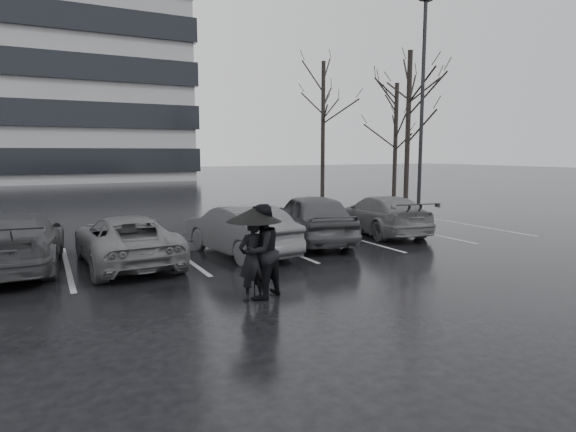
# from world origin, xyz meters

# --- Properties ---
(ground) EXTENTS (160.00, 160.00, 0.00)m
(ground) POSITION_xyz_m (0.00, 0.00, 0.00)
(ground) COLOR black
(ground) RESTS_ON ground
(car_main) EXTENTS (2.73, 4.76, 1.53)m
(car_main) POSITION_xyz_m (1.84, 2.58, 0.76)
(car_main) COLOR black
(car_main) RESTS_ON ground
(car_west_a) EXTENTS (2.02, 4.26, 1.35)m
(car_west_a) POSITION_xyz_m (-0.76, 1.93, 0.67)
(car_west_a) COLOR #2D2D2F
(car_west_a) RESTS_ON ground
(car_west_b) EXTENTS (2.20, 4.47, 1.22)m
(car_west_b) POSITION_xyz_m (-3.66, 2.12, 0.61)
(car_west_b) COLOR #454547
(car_west_b) RESTS_ON ground
(car_west_c) EXTENTS (2.30, 4.86, 1.37)m
(car_west_c) POSITION_xyz_m (-6.06, 2.72, 0.68)
(car_west_c) COLOR black
(car_west_c) RESTS_ON ground
(car_east) EXTENTS (2.45, 4.68, 1.30)m
(car_east) POSITION_xyz_m (4.76, 2.90, 0.65)
(car_east) COLOR #454547
(car_east) RESTS_ON ground
(pedestrian_left) EXTENTS (0.64, 0.49, 1.57)m
(pedestrian_left) POSITION_xyz_m (-2.04, -1.99, 0.79)
(pedestrian_left) COLOR black
(pedestrian_left) RESTS_ON ground
(pedestrian_right) EXTENTS (1.09, 1.01, 1.80)m
(pedestrian_right) POSITION_xyz_m (-1.83, -1.93, 0.90)
(pedestrian_right) COLOR black
(pedestrian_right) RESTS_ON ground
(umbrella) EXTENTS (1.04, 1.04, 1.76)m
(umbrella) POSITION_xyz_m (-1.96, -1.90, 1.60)
(umbrella) COLOR black
(umbrella) RESTS_ON ground
(lamp_post) EXTENTS (0.53, 0.53, 9.65)m
(lamp_post) POSITION_xyz_m (10.35, 7.19, 4.42)
(lamp_post) COLOR gray
(lamp_post) RESTS_ON ground
(stall_stripes) EXTENTS (19.72, 5.00, 0.00)m
(stall_stripes) POSITION_xyz_m (-0.80, 2.50, 0.00)
(stall_stripes) COLOR #979799
(stall_stripes) RESTS_ON ground
(tree_east) EXTENTS (0.26, 0.26, 8.00)m
(tree_east) POSITION_xyz_m (12.00, 10.00, 4.00)
(tree_east) COLOR black
(tree_east) RESTS_ON ground
(tree_ne) EXTENTS (0.26, 0.26, 7.00)m
(tree_ne) POSITION_xyz_m (14.50, 14.00, 3.50)
(tree_ne) COLOR black
(tree_ne) RESTS_ON ground
(tree_north) EXTENTS (0.26, 0.26, 8.50)m
(tree_north) POSITION_xyz_m (11.00, 17.00, 4.25)
(tree_north) COLOR black
(tree_north) RESTS_ON ground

